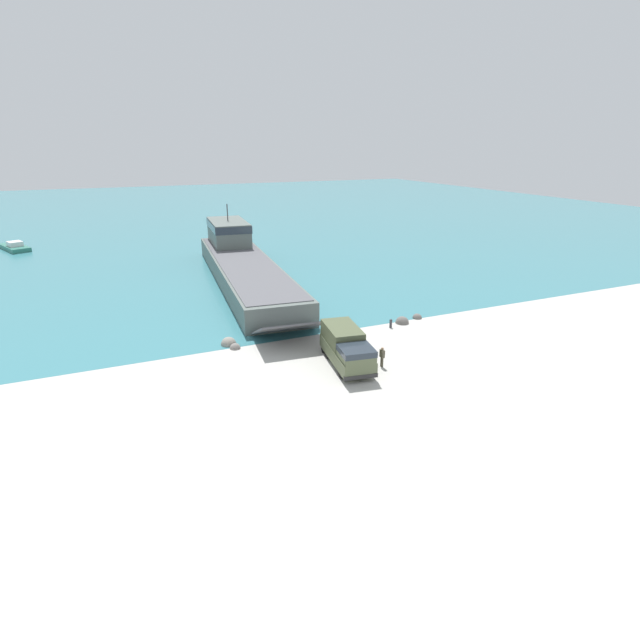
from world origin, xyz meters
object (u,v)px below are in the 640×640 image
object	(u,v)px
mooring_bollard	(391,323)
military_truck	(347,347)
soldier_on_ramp	(382,356)
moored_boat_a	(15,247)
landing_craft	(241,260)

from	to	relation	value
mooring_bollard	military_truck	bearing A→B (deg)	-142.66
soldier_on_ramp	mooring_bollard	size ratio (longest dim) A/B	1.92
moored_boat_a	soldier_on_ramp	bearing A→B (deg)	-85.44
soldier_on_ramp	moored_boat_a	world-z (taller)	soldier_on_ramp
landing_craft	mooring_bollard	world-z (taller)	landing_craft
landing_craft	mooring_bollard	size ratio (longest dim) A/B	50.48
landing_craft	moored_boat_a	distance (m)	43.38
landing_craft	moored_boat_a	bearing A→B (deg)	138.36
military_truck	soldier_on_ramp	xyz separation A→B (m)	(2.35, -1.50, -0.53)
mooring_bollard	moored_boat_a	bearing A→B (deg)	123.52
landing_craft	soldier_on_ramp	bearing A→B (deg)	-80.26
landing_craft	military_truck	size ratio (longest dim) A/B	5.88
military_truck	moored_boat_a	xyz separation A→B (m)	(-29.80, 62.22, -0.99)
military_truck	moored_boat_a	size ratio (longest dim) A/B	0.89
military_truck	moored_boat_a	bearing A→B (deg)	-145.69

